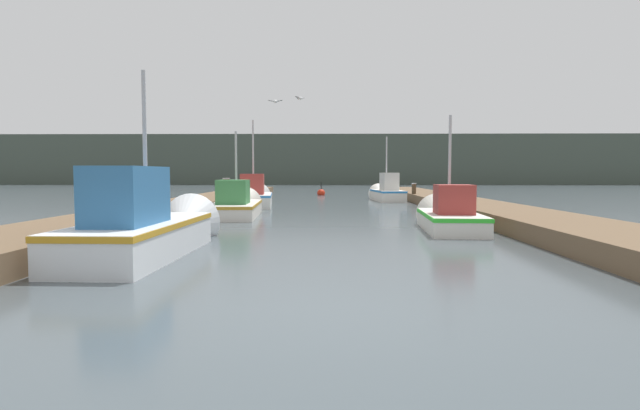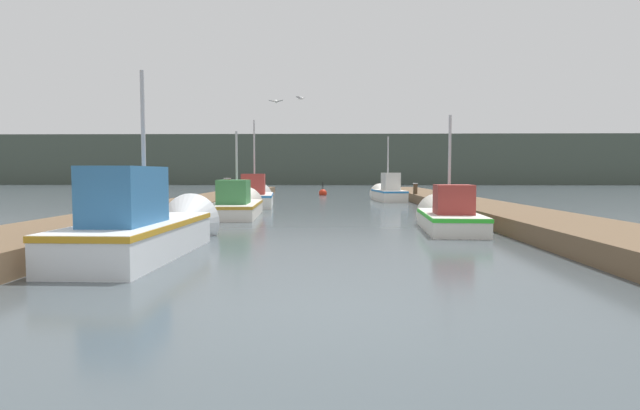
{
  "view_description": "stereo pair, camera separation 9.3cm",
  "coord_description": "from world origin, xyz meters",
  "px_view_note": "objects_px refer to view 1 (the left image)",
  "views": [
    {
      "loc": [
        0.05,
        -5.53,
        1.59
      ],
      "look_at": [
        -0.21,
        9.97,
        0.6
      ],
      "focal_mm": 28.0,
      "sensor_mm": 36.0,
      "label": 1
    },
    {
      "loc": [
        0.14,
        -5.53,
        1.59
      ],
      "look_at": [
        -0.21,
        9.97,
        0.6
      ],
      "focal_mm": 28.0,
      "sensor_mm": 36.0,
      "label": 2
    }
  ],
  "objects_px": {
    "mooring_piling_0": "(98,218)",
    "mooring_piling_3": "(443,199)",
    "fishing_boat_2": "(237,205)",
    "fishing_boat_4": "(386,192)",
    "fishing_boat_0": "(152,226)",
    "mooring_piling_2": "(226,192)",
    "channel_buoy": "(321,193)",
    "fishing_boat_3": "(254,196)",
    "mooring_piling_1": "(414,193)",
    "seagull_1": "(275,101)",
    "seagull_lead": "(300,98)",
    "fishing_boat_1": "(447,216)"
  },
  "relations": [
    {
      "from": "fishing_boat_0",
      "to": "fishing_boat_4",
      "type": "bearing_deg",
      "value": 71.19
    },
    {
      "from": "fishing_boat_2",
      "to": "mooring_piling_2",
      "type": "bearing_deg",
      "value": 102.71
    },
    {
      "from": "mooring_piling_2",
      "to": "seagull_lead",
      "type": "distance_m",
      "value": 5.7
    },
    {
      "from": "mooring_piling_0",
      "to": "channel_buoy",
      "type": "relative_size",
      "value": 1.24
    },
    {
      "from": "fishing_boat_0",
      "to": "seagull_1",
      "type": "xyz_separation_m",
      "value": [
        1.5,
        9.42,
        3.82
      ]
    },
    {
      "from": "mooring_piling_0",
      "to": "mooring_piling_2",
      "type": "distance_m",
      "value": 13.22
    },
    {
      "from": "channel_buoy",
      "to": "mooring_piling_1",
      "type": "bearing_deg",
      "value": -59.03
    },
    {
      "from": "fishing_boat_3",
      "to": "channel_buoy",
      "type": "bearing_deg",
      "value": 69.36
    },
    {
      "from": "fishing_boat_3",
      "to": "seagull_1",
      "type": "height_order",
      "value": "seagull_1"
    },
    {
      "from": "mooring_piling_3",
      "to": "channel_buoy",
      "type": "distance_m",
      "value": 17.12
    },
    {
      "from": "seagull_1",
      "to": "fishing_boat_0",
      "type": "bearing_deg",
      "value": -98.8
    },
    {
      "from": "mooring_piling_3",
      "to": "seagull_1",
      "type": "bearing_deg",
      "value": -178.95
    },
    {
      "from": "fishing_boat_0",
      "to": "mooring_piling_1",
      "type": "bearing_deg",
      "value": 65.71
    },
    {
      "from": "fishing_boat_4",
      "to": "mooring_piling_2",
      "type": "xyz_separation_m",
      "value": [
        -8.12,
        -5.59,
        0.2
      ]
    },
    {
      "from": "fishing_boat_3",
      "to": "mooring_piling_1",
      "type": "height_order",
      "value": "fishing_boat_3"
    },
    {
      "from": "fishing_boat_0",
      "to": "mooring_piling_2",
      "type": "bearing_deg",
      "value": 96.41
    },
    {
      "from": "seagull_1",
      "to": "mooring_piling_1",
      "type": "bearing_deg",
      "value": 49.85
    },
    {
      "from": "mooring_piling_3",
      "to": "seagull_lead",
      "type": "bearing_deg",
      "value": 159.45
    },
    {
      "from": "mooring_piling_2",
      "to": "channel_buoy",
      "type": "height_order",
      "value": "mooring_piling_2"
    },
    {
      "from": "fishing_boat_4",
      "to": "mooring_piling_1",
      "type": "height_order",
      "value": "fishing_boat_4"
    },
    {
      "from": "mooring_piling_2",
      "to": "fishing_boat_1",
      "type": "bearing_deg",
      "value": -47.77
    },
    {
      "from": "mooring_piling_1",
      "to": "seagull_1",
      "type": "height_order",
      "value": "seagull_1"
    },
    {
      "from": "fishing_boat_0",
      "to": "mooring_piling_2",
      "type": "xyz_separation_m",
      "value": [
        -1.24,
        13.4,
        0.17
      ]
    },
    {
      "from": "mooring_piling_1",
      "to": "seagull_1",
      "type": "xyz_separation_m",
      "value": [
        -6.7,
        -7.87,
        3.81
      ]
    },
    {
      "from": "fishing_boat_3",
      "to": "seagull_lead",
      "type": "relative_size",
      "value": 9.74
    },
    {
      "from": "fishing_boat_2",
      "to": "mooring_piling_1",
      "type": "xyz_separation_m",
      "value": [
        8.09,
        8.5,
        0.13
      ]
    },
    {
      "from": "seagull_1",
      "to": "seagull_lead",
      "type": "bearing_deg",
      "value": 70.35
    },
    {
      "from": "fishing_boat_3",
      "to": "mooring_piling_2",
      "type": "height_order",
      "value": "fishing_boat_3"
    },
    {
      "from": "fishing_boat_0",
      "to": "channel_buoy",
      "type": "height_order",
      "value": "fishing_boat_0"
    },
    {
      "from": "mooring_piling_2",
      "to": "seagull_lead",
      "type": "bearing_deg",
      "value": -25.88
    },
    {
      "from": "fishing_boat_2",
      "to": "mooring_piling_2",
      "type": "height_order",
      "value": "fishing_boat_2"
    },
    {
      "from": "fishing_boat_4",
      "to": "fishing_boat_1",
      "type": "bearing_deg",
      "value": -94.4
    },
    {
      "from": "fishing_boat_2",
      "to": "fishing_boat_3",
      "type": "height_order",
      "value": "fishing_boat_3"
    },
    {
      "from": "fishing_boat_1",
      "to": "channel_buoy",
      "type": "relative_size",
      "value": 4.24
    },
    {
      "from": "fishing_boat_0",
      "to": "seagull_lead",
      "type": "xyz_separation_m",
      "value": [
        2.32,
        11.67,
        4.27
      ]
    },
    {
      "from": "fishing_boat_3",
      "to": "fishing_boat_4",
      "type": "distance_m",
      "value": 8.41
    },
    {
      "from": "fishing_boat_3",
      "to": "fishing_boat_2",
      "type": "bearing_deg",
      "value": -93.52
    },
    {
      "from": "channel_buoy",
      "to": "seagull_lead",
      "type": "distance_m",
      "value": 14.99
    },
    {
      "from": "fishing_boat_2",
      "to": "channel_buoy",
      "type": "xyz_separation_m",
      "value": [
        2.92,
        17.12,
        -0.24
      ]
    },
    {
      "from": "fishing_boat_1",
      "to": "channel_buoy",
      "type": "xyz_separation_m",
      "value": [
        -3.92,
        21.54,
        -0.21
      ]
    },
    {
      "from": "fishing_boat_1",
      "to": "mooring_piling_3",
      "type": "xyz_separation_m",
      "value": [
        1.06,
        5.17,
        0.2
      ]
    },
    {
      "from": "channel_buoy",
      "to": "seagull_lead",
      "type": "relative_size",
      "value": 2.05
    },
    {
      "from": "fishing_boat_3",
      "to": "mooring_piling_2",
      "type": "relative_size",
      "value": 3.73
    },
    {
      "from": "mooring_piling_1",
      "to": "seagull_1",
      "type": "relative_size",
      "value": 1.9
    },
    {
      "from": "mooring_piling_0",
      "to": "mooring_piling_3",
      "type": "relative_size",
      "value": 1.18
    },
    {
      "from": "fishing_boat_4",
      "to": "mooring_piling_0",
      "type": "relative_size",
      "value": 3.74
    },
    {
      "from": "mooring_piling_0",
      "to": "mooring_piling_1",
      "type": "bearing_deg",
      "value": 61.27
    },
    {
      "from": "fishing_boat_0",
      "to": "mooring_piling_2",
      "type": "distance_m",
      "value": 13.46
    },
    {
      "from": "mooring_piling_1",
      "to": "fishing_boat_1",
      "type": "bearing_deg",
      "value": -95.55
    },
    {
      "from": "fishing_boat_2",
      "to": "fishing_boat_4",
      "type": "height_order",
      "value": "fishing_boat_4"
    }
  ]
}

